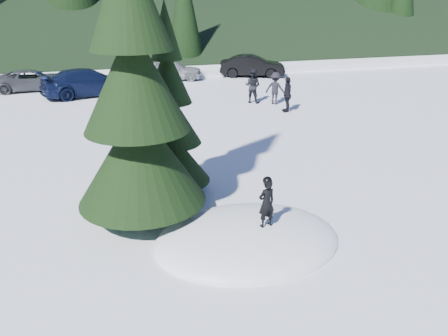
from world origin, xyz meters
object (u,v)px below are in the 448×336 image
object	(u,v)px
spruce_short	(170,124)
car_4	(171,70)
child_skier	(267,203)
adult_2	(275,88)
car_2	(33,80)
car_5	(253,66)
adult_0	(253,86)
adult_1	(287,95)
car_3	(89,82)
spruce_tall	(135,93)

from	to	relation	value
spruce_short	car_4	bearing A→B (deg)	79.78
child_skier	adult_2	xyz separation A→B (m)	(5.76, 13.07, -0.21)
child_skier	car_2	size ratio (longest dim) A/B	0.26
car_5	adult_0	bearing A→B (deg)	-179.60
spruce_short	child_skier	distance (m)	3.92
child_skier	car_5	size ratio (longest dim) A/B	0.25
adult_1	car_3	world-z (taller)	adult_1
spruce_short	adult_1	bearing A→B (deg)	47.69
adult_0	adult_1	world-z (taller)	adult_0
spruce_short	adult_1	world-z (taller)	spruce_short
adult_0	adult_2	world-z (taller)	adult_0
car_3	car_5	xyz separation A→B (m)	(11.26, 3.27, -0.02)
car_3	adult_1	bearing A→B (deg)	-141.26
adult_1	adult_2	bearing A→B (deg)	-171.54
adult_1	child_skier	bearing A→B (deg)	-15.31
car_4	adult_1	bearing A→B (deg)	-144.51
car_2	car_3	xyz separation A→B (m)	(3.27, -2.58, 0.16)
spruce_short	adult_2	distance (m)	12.15
spruce_short	car_3	bearing A→B (deg)	98.35
spruce_tall	spruce_short	size ratio (longest dim) A/B	1.60
adult_0	adult_1	size ratio (longest dim) A/B	1.05
car_3	adult_0	bearing A→B (deg)	-133.14
spruce_tall	car_4	size ratio (longest dim) A/B	2.07
car_3	car_4	bearing A→B (deg)	-72.00
spruce_tall	adult_1	bearing A→B (deg)	48.62
spruce_tall	adult_2	distance (m)	14.02
child_skier	adult_1	size ratio (longest dim) A/B	0.67
spruce_tall	car_3	size ratio (longest dim) A/B	1.62
adult_0	car_2	bearing A→B (deg)	9.89
car_3	child_skier	bearing A→B (deg)	176.06
car_4	car_5	distance (m)	5.81
adult_0	adult_1	xyz separation A→B (m)	(0.96, -2.34, -0.04)
spruce_tall	adult_1	xyz separation A→B (m)	(8.23, 9.34, -2.46)
car_2	car_5	bearing A→B (deg)	-92.26
spruce_short	adult_0	size ratio (longest dim) A/B	2.96
spruce_tall	car_2	world-z (taller)	spruce_tall
car_2	car_3	bearing A→B (deg)	-133.29
spruce_tall	adult_2	bearing A→B (deg)	52.97
spruce_short	child_skier	bearing A→B (deg)	-65.79
spruce_tall	car_3	bearing A→B (deg)	94.11
car_5	car_3	bearing A→B (deg)	126.77
adult_2	car_5	bearing A→B (deg)	-60.03
car_2	car_3	world-z (taller)	car_3
child_skier	car_4	world-z (taller)	child_skier
spruce_tall	car_5	distance (m)	22.00
adult_0	car_4	size ratio (longest dim) A/B	0.44
adult_2	car_5	size ratio (longest dim) A/B	0.37
spruce_short	adult_0	distance (m)	12.11
child_skier	adult_1	distance (m)	12.73
car_3	car_4	distance (m)	6.55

